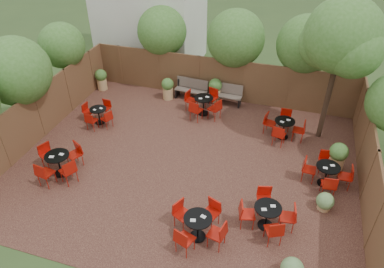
% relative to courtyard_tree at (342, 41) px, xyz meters
% --- Properties ---
extents(ground, '(80.00, 80.00, 0.00)m').
position_rel_courtyard_tree_xyz_m(ground, '(-4.57, -3.21, -4.01)').
color(ground, '#354F23').
rests_on(ground, ground).
extents(courtyard_paving, '(12.00, 10.00, 0.02)m').
position_rel_courtyard_tree_xyz_m(courtyard_paving, '(-4.57, -3.21, -4.00)').
color(courtyard_paving, '#341815').
rests_on(courtyard_paving, ground).
extents(fence_back, '(12.00, 0.08, 2.00)m').
position_rel_courtyard_tree_xyz_m(fence_back, '(-4.57, 1.79, -3.01)').
color(fence_back, '#4D351C').
rests_on(fence_back, ground).
extents(fence_left, '(0.08, 10.00, 2.00)m').
position_rel_courtyard_tree_xyz_m(fence_left, '(-10.57, -3.21, -3.01)').
color(fence_left, '#4D351C').
rests_on(fence_left, ground).
extents(fence_right, '(0.08, 10.00, 2.00)m').
position_rel_courtyard_tree_xyz_m(fence_right, '(1.43, -3.21, -3.01)').
color(fence_right, '#4D351C').
rests_on(fence_right, ground).
extents(overhang_foliage, '(15.54, 10.79, 2.55)m').
position_rel_courtyard_tree_xyz_m(overhang_foliage, '(-6.46, -0.40, -1.29)').
color(overhang_foliage, '#396A22').
rests_on(overhang_foliage, ground).
extents(courtyard_tree, '(2.78, 2.68, 5.48)m').
position_rel_courtyard_tree_xyz_m(courtyard_tree, '(0.00, 0.00, 0.00)').
color(courtyard_tree, black).
rests_on(courtyard_tree, courtyard_paving).
extents(park_bench_left, '(1.55, 0.59, 0.94)m').
position_rel_courtyard_tree_xyz_m(park_bench_left, '(-5.79, 1.42, -3.51)').
color(park_bench_left, brown).
rests_on(park_bench_left, courtyard_paving).
extents(park_bench_right, '(1.54, 0.54, 0.94)m').
position_rel_courtyard_tree_xyz_m(park_bench_right, '(-4.18, 1.42, -3.51)').
color(park_bench_right, brown).
rests_on(park_bench_right, courtyard_paving).
extents(bistro_tables, '(10.65, 8.20, 0.94)m').
position_rel_courtyard_tree_xyz_m(bistro_tables, '(-3.92, -3.16, -3.53)').
color(bistro_tables, black).
rests_on(bistro_tables, courtyard_paving).
extents(planters, '(11.40, 4.15, 1.17)m').
position_rel_courtyard_tree_xyz_m(planters, '(-4.68, 0.19, -3.40)').
color(planters, tan).
rests_on(planters, courtyard_paving).
extents(low_shrubs, '(1.36, 3.84, 0.65)m').
position_rel_courtyard_tree_xyz_m(low_shrubs, '(-0.19, -6.20, -3.69)').
color(low_shrubs, tan).
rests_on(low_shrubs, courtyard_paving).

